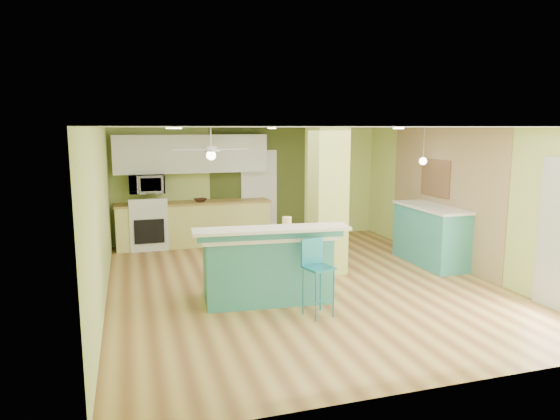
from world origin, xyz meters
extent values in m
cube|color=brown|center=(0.00, 0.00, -0.01)|extent=(6.00, 7.00, 0.01)
cube|color=white|center=(0.00, 0.00, 2.50)|extent=(6.00, 7.00, 0.01)
cube|color=#C7DC76|center=(0.00, 3.50, 1.25)|extent=(6.00, 0.01, 2.50)
cube|color=#C7DC76|center=(0.00, -3.50, 1.25)|extent=(6.00, 0.01, 2.50)
cube|color=#C7DC76|center=(-3.00, 0.00, 1.25)|extent=(0.01, 7.00, 2.50)
cube|color=#C7DC76|center=(3.00, 0.00, 1.25)|extent=(0.01, 7.00, 2.50)
cube|color=#9B7D58|center=(2.99, 0.60, 1.25)|extent=(0.02, 3.40, 2.50)
cube|color=#414C1E|center=(0.20, 3.49, 1.25)|extent=(2.20, 0.02, 2.50)
cube|color=white|center=(0.20, 3.46, 1.00)|extent=(0.82, 0.05, 2.00)
cube|color=#BECA5D|center=(0.65, 0.50, 1.25)|extent=(0.55, 0.55, 2.50)
cube|color=#D9D371|center=(-1.30, 3.20, 0.45)|extent=(3.20, 0.60, 0.90)
cube|color=olive|center=(-1.30, 3.20, 0.92)|extent=(3.25, 0.63, 0.04)
cube|color=white|center=(-2.25, 3.20, 0.45)|extent=(0.76, 0.64, 0.90)
cube|color=black|center=(-2.25, 2.87, 0.42)|extent=(0.59, 0.02, 0.50)
cube|color=white|center=(-2.25, 2.90, 0.99)|extent=(0.76, 0.06, 0.18)
cube|color=white|center=(-1.30, 3.32, 1.95)|extent=(3.20, 0.34, 0.80)
imported|color=silver|center=(-2.25, 3.20, 1.35)|extent=(0.70, 0.48, 0.39)
cylinder|color=silver|center=(-1.10, 2.00, 2.30)|extent=(0.03, 0.03, 0.40)
cylinder|color=silver|center=(-1.10, 2.00, 2.10)|extent=(0.24, 0.24, 0.10)
sphere|color=white|center=(-1.10, 2.00, 1.98)|extent=(0.18, 0.18, 0.18)
cylinder|color=silver|center=(2.65, 0.75, 2.19)|extent=(0.01, 0.01, 0.62)
sphere|color=white|center=(2.65, 0.75, 1.88)|extent=(0.14, 0.14, 0.14)
cube|color=brown|center=(2.96, 0.80, 1.55)|extent=(0.03, 0.90, 0.70)
cube|color=teal|center=(-0.73, -0.54, 0.47)|extent=(1.85, 1.04, 0.94)
cube|color=#EDE6CD|center=(-0.73, -0.54, 0.97)|extent=(1.96, 1.15, 0.05)
cube|color=teal|center=(-0.77, -0.95, 1.06)|extent=(2.02, 0.32, 0.14)
cube|color=#EDE6CD|center=(-0.77, -0.95, 1.13)|extent=(2.18, 0.62, 0.04)
cylinder|color=teal|center=(-0.36, -1.58, 0.32)|extent=(0.02, 0.02, 0.65)
cylinder|color=teal|center=(-0.08, -1.51, 0.32)|extent=(0.02, 0.02, 0.65)
cylinder|color=teal|center=(-0.43, -1.30, 0.32)|extent=(0.02, 0.02, 0.65)
cylinder|color=teal|center=(-0.15, -1.23, 0.32)|extent=(0.02, 0.02, 0.65)
cube|color=teal|center=(-0.26, -1.41, 0.66)|extent=(0.42, 0.42, 0.03)
cube|color=teal|center=(-0.30, -1.26, 0.86)|extent=(0.34, 0.11, 0.36)
cube|color=teal|center=(2.70, 0.44, 0.52)|extent=(0.67, 1.61, 1.03)
cube|color=white|center=(2.70, 0.44, 1.06)|extent=(0.71, 1.68, 0.05)
imported|color=#382117|center=(-1.16, 3.19, 0.97)|extent=(0.33, 0.33, 0.07)
cylinder|color=yellow|center=(-0.34, -0.29, 1.08)|extent=(0.14, 0.14, 0.16)
camera|label=1|loc=(-2.60, -7.35, 2.49)|focal=32.00mm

